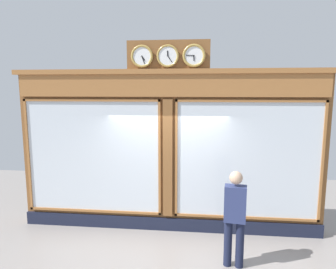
{
  "coord_description": "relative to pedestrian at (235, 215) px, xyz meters",
  "views": [
    {
      "loc": [
        -0.66,
        6.13,
        3.03
      ],
      "look_at": [
        0.0,
        0.0,
        2.1
      ],
      "focal_mm": 32.11,
      "sensor_mm": 36.0,
      "label": 1
    }
  ],
  "objects": [
    {
      "name": "pedestrian",
      "position": [
        0.0,
        0.0,
        0.0
      ],
      "size": [
        0.39,
        0.27,
        1.69
      ],
      "color": "#191E38",
      "rests_on": "ground_plane"
    },
    {
      "name": "shop_facade",
      "position": [
        1.27,
        -1.35,
        0.81
      ],
      "size": [
        6.56,
        0.42,
        4.01
      ],
      "color": "brown",
      "rests_on": "ground_plane"
    }
  ]
}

